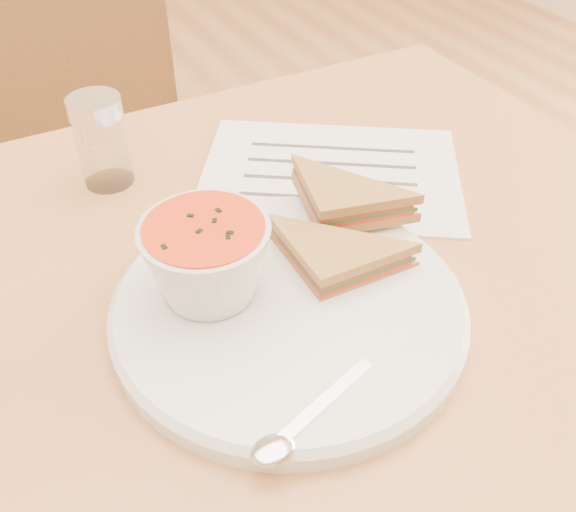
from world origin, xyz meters
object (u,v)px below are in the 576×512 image
chair_far (83,199)px  plate (289,308)px  condiment_shaker (102,142)px  dining_table (242,480)px  soup_bowl (207,263)px

chair_far → plate: chair_far is taller
plate → condiment_shaker: 0.30m
dining_table → plate: 0.39m
soup_bowl → chair_far: bearing=90.5°
chair_far → dining_table: bearing=112.5°
chair_far → soup_bowl: bearing=110.0°
dining_table → condiment_shaker: condiment_shaker is taller
chair_far → plate: (0.06, -0.72, 0.32)m
soup_bowl → condiment_shaker: bearing=95.4°
dining_table → chair_far: size_ratio=1.13×
plate → dining_table: bearing=110.4°
chair_far → condiment_shaker: size_ratio=8.57×
plate → soup_bowl: soup_bowl is taller
soup_bowl → condiment_shaker: (-0.02, 0.24, -0.00)m
plate → condiment_shaker: size_ratio=3.04×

